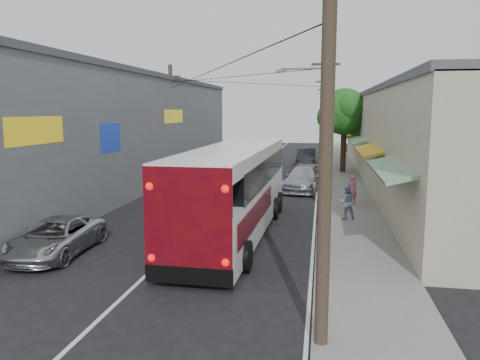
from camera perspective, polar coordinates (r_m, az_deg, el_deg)
The scene contains 13 objects.
ground at distance 13.37m, azimuth -13.73°, elevation -13.38°, with size 120.00×120.00×0.00m, color black.
sidewalk at distance 31.73m, azimuth 12.30°, elevation -0.50°, with size 3.00×80.00×0.12m, color slate.
building_right at distance 33.88m, azimuth 19.96°, elevation 5.01°, with size 7.09×40.00×6.25m.
building_left at distance 32.35m, azimuth -15.07°, elevation 5.97°, with size 7.20×36.00×7.25m.
utility_poles at distance 31.72m, azimuth 6.36°, elevation 7.03°, with size 11.80×45.28×8.00m.
street_tree at distance 37.38m, azimuth 12.73°, elevation 7.93°, with size 4.40×4.00×6.60m.
coach_bus at distance 18.52m, azimuth -0.67°, elevation -1.18°, with size 3.02×12.19×3.49m.
jeepney at distance 17.34m, azimuth -21.56°, elevation -6.50°, with size 2.04×4.43×1.23m, color silver.
parked_suv at distance 29.09m, azimuth 7.76°, elevation 0.13°, with size 2.03×4.99×1.45m, color #AAAAB2.
parked_car_mid at distance 31.66m, azimuth 7.44°, elevation 0.66°, with size 1.50×3.72×1.27m, color #2A2A2F.
parked_car_far at distance 42.30m, azimuth 8.09°, elevation 2.80°, with size 1.63×4.66×1.54m, color black.
pedestrian_near at distance 24.83m, azimuth 13.47°, elevation -1.12°, with size 0.55×0.36×1.50m, color #C36791.
pedestrian_far at distance 21.28m, azimuth 12.86°, elevation -2.61°, with size 0.76×0.59×1.56m, color #8DA1CE.
Camera 1 is at (5.11, -11.32, 4.93)m, focal length 35.00 mm.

